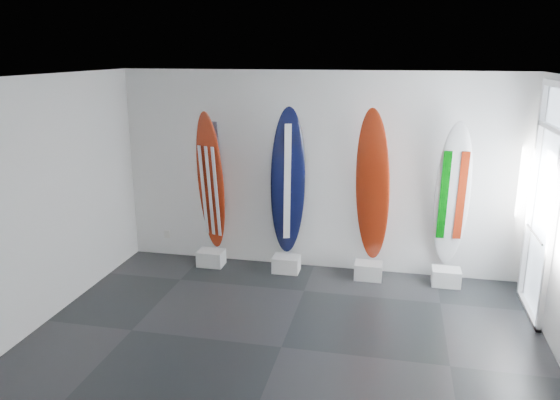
% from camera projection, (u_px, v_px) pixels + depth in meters
% --- Properties ---
extents(floor, '(6.00, 6.00, 0.00)m').
position_uv_depth(floor, '(281.00, 347.00, 6.21)').
color(floor, black).
rests_on(floor, ground).
extents(ceiling, '(6.00, 6.00, 0.00)m').
position_uv_depth(ceiling, '(281.00, 78.00, 5.42)').
color(ceiling, white).
rests_on(ceiling, wall_back).
extents(wall_back, '(6.00, 0.00, 6.00)m').
position_uv_depth(wall_back, '(316.00, 172.00, 8.17)').
color(wall_back, white).
rests_on(wall_back, ground).
extents(wall_front, '(6.00, 0.00, 6.00)m').
position_uv_depth(wall_front, '(200.00, 339.00, 3.46)').
color(wall_front, white).
rests_on(wall_front, ground).
extents(wall_left, '(0.00, 5.00, 5.00)m').
position_uv_depth(wall_left, '(33.00, 206.00, 6.42)').
color(wall_left, white).
rests_on(wall_left, ground).
extents(display_block_usa, '(0.40, 0.30, 0.24)m').
position_uv_depth(display_block_usa, '(211.00, 258.00, 8.56)').
color(display_block_usa, silver).
rests_on(display_block_usa, floor).
extents(surfboard_usa, '(0.55, 0.42, 2.18)m').
position_uv_depth(surfboard_usa, '(211.00, 182.00, 8.33)').
color(surfboard_usa, maroon).
rests_on(surfboard_usa, display_block_usa).
extents(display_block_navy, '(0.40, 0.30, 0.24)m').
position_uv_depth(display_block_navy, '(286.00, 264.00, 8.31)').
color(display_block_navy, silver).
rests_on(display_block_navy, floor).
extents(surfboard_navy, '(0.58, 0.45, 2.28)m').
position_uv_depth(surfboard_navy, '(288.00, 183.00, 8.08)').
color(surfboard_navy, black).
rests_on(surfboard_navy, display_block_navy).
extents(display_block_swiss, '(0.40, 0.30, 0.24)m').
position_uv_depth(display_block_swiss, '(368.00, 271.00, 8.06)').
color(display_block_swiss, silver).
rests_on(display_block_swiss, floor).
extents(surfboard_swiss, '(0.59, 0.47, 2.29)m').
position_uv_depth(surfboard_swiss, '(372.00, 187.00, 7.82)').
color(surfboard_swiss, maroon).
rests_on(surfboard_swiss, display_block_swiss).
extents(display_block_italy, '(0.40, 0.30, 0.24)m').
position_uv_depth(display_block_italy, '(446.00, 277.00, 7.84)').
color(display_block_italy, silver).
rests_on(display_block_italy, floor).
extents(surfboard_italy, '(0.50, 0.39, 2.14)m').
position_uv_depth(surfboard_italy, '(452.00, 196.00, 7.62)').
color(surfboard_italy, silver).
rests_on(surfboard_italy, display_block_italy).
extents(wall_outlet, '(0.09, 0.02, 0.13)m').
position_uv_depth(wall_outlet, '(167.00, 234.00, 8.95)').
color(wall_outlet, silver).
rests_on(wall_outlet, wall_back).
extents(glass_door, '(0.12, 1.16, 2.85)m').
position_uv_depth(glass_door, '(544.00, 206.00, 6.69)').
color(glass_door, white).
rests_on(glass_door, floor).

